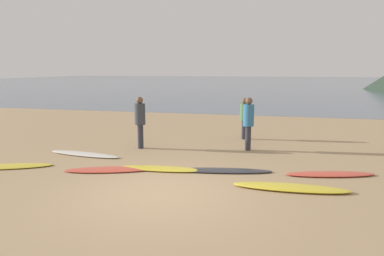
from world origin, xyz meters
TOP-DOWN VIEW (x-y plane):
  - ground_plane at (0.00, 10.00)m, footprint 120.00×120.00m
  - ocean_water at (0.00, 63.59)m, footprint 140.00×100.00m
  - surfboard_0 at (-4.77, 0.92)m, footprint 2.45×1.45m
  - surfboard_1 at (-3.44, 2.69)m, footprint 2.57×0.80m
  - surfboard_2 at (-1.89, 1.30)m, footprint 2.41×1.30m
  - surfboard_3 at (-0.57, 1.70)m, footprint 2.37×0.70m
  - surfboard_4 at (1.02, 1.93)m, footprint 2.73×0.95m
  - surfboard_5 at (2.78, 0.91)m, footprint 2.60×0.66m
  - surfboard_6 at (3.77, 2.26)m, footprint 2.33×1.04m
  - person_0 at (1.48, 4.63)m, footprint 0.36×0.36m
  - person_2 at (1.15, 6.51)m, footprint 0.32×0.32m
  - person_3 at (-2.10, 4.04)m, footprint 0.36×0.36m

SIDE VIEW (x-z plane):
  - ground_plane at x=0.00m, z-range -0.20..0.00m
  - ocean_water at x=0.00m, z-range 0.00..0.00m
  - surfboard_0 at x=-4.77m, z-range 0.00..0.06m
  - surfboard_4 at x=1.02m, z-range 0.00..0.06m
  - surfboard_2 at x=-1.89m, z-range 0.00..0.06m
  - surfboard_1 at x=-3.44m, z-range 0.00..0.07m
  - surfboard_3 at x=-0.57m, z-range 0.00..0.07m
  - surfboard_6 at x=3.77m, z-range 0.00..0.07m
  - surfboard_5 at x=2.78m, z-range 0.00..0.10m
  - person_2 at x=1.15m, z-range 0.14..1.72m
  - person_0 at x=1.48m, z-range 0.16..1.92m
  - person_3 at x=-2.10m, z-range 0.16..1.92m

